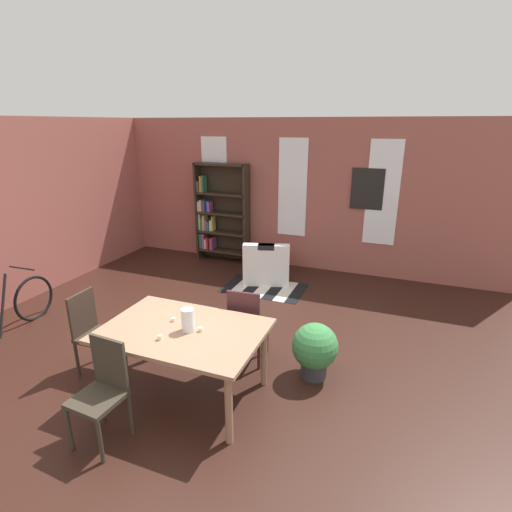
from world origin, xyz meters
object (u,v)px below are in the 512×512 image
vase_on_table (188,320)px  dining_chair_head_left (93,330)px  bicycle_second (4,312)px  dining_chair_near_left (103,388)px  bookshelf_tall (219,214)px  potted_plant_by_shelf (315,348)px  dining_table (183,336)px  dining_chair_far_right (247,323)px  armchair_white (267,265)px

vase_on_table → dining_chair_head_left: bearing=-179.9°
vase_on_table → dining_chair_head_left: vase_on_table is taller
vase_on_table → bicycle_second: vase_on_table is taller
dining_chair_near_left → bookshelf_tall: bookshelf_tall is taller
bookshelf_tall → bicycle_second: size_ratio=1.21×
dining_chair_head_left → bicycle_second: size_ratio=0.58×
vase_on_table → potted_plant_by_shelf: size_ratio=0.36×
dining_chair_head_left → potted_plant_by_shelf: 2.49m
dining_table → vase_on_table: (0.07, -0.00, 0.20)m
dining_chair_far_right → potted_plant_by_shelf: (0.81, 0.01, -0.16)m
dining_chair_near_left → potted_plant_by_shelf: (1.54, 1.55, -0.16)m
dining_chair_head_left → bookshelf_tall: bearing=95.9°
dining_chair_head_left → armchair_white: bearing=75.0°
dining_chair_near_left → dining_table: bearing=65.2°
dining_chair_near_left → armchair_white: (0.07, 4.08, -0.23)m
dining_chair_far_right → bookshelf_tall: (-1.96, 3.26, 0.45)m
bookshelf_tall → dining_chair_near_left: bearing=-75.5°
bicycle_second → potted_plant_by_shelf: 4.12m
vase_on_table → dining_chair_far_right: vase_on_table is taller
dining_chair_near_left → bicycle_second: size_ratio=0.58×
bicycle_second → potted_plant_by_shelf: size_ratio=2.55×
dining_table → bookshelf_tall: bearing=111.6°
bookshelf_tall → dining_chair_head_left: bearing=-84.1°
dining_chair_near_left → dining_chair_head_left: 1.13m
dining_table → potted_plant_by_shelf: size_ratio=2.52×
dining_table → dining_chair_far_right: dining_chair_far_right is taller
bookshelf_tall → dining_table: bearing=-68.4°
dining_chair_near_left → bookshelf_tall: 4.98m
dining_chair_near_left → bookshelf_tall: (-1.24, 4.80, 0.45)m
vase_on_table → armchair_white: bearing=96.2°
dining_chair_near_left → potted_plant_by_shelf: bearing=45.4°
vase_on_table → bookshelf_tall: (-1.66, 4.03, 0.08)m
potted_plant_by_shelf → bookshelf_tall: bearing=130.5°
dining_table → vase_on_table: bearing=-0.0°
dining_chair_far_right → dining_chair_near_left: bearing=-115.2°
dining_chair_near_left → dining_chair_head_left: same height
bicycle_second → dining_chair_near_left: bearing=-20.9°
dining_chair_far_right → bicycle_second: size_ratio=0.58×
dining_chair_head_left → armchair_white: dining_chair_head_left is taller
dining_table → bicycle_second: bearing=176.0°
dining_chair_near_left → bookshelf_tall: bearing=104.5°
dining_chair_head_left → armchair_white: (0.89, 3.31, -0.23)m
vase_on_table → armchair_white: size_ratio=0.23×
dining_table → bookshelf_tall: bookshelf_tall is taller
bicycle_second → dining_chair_far_right: bearing=9.9°
dining_chair_far_right → vase_on_table: bearing=-111.2°
armchair_white → potted_plant_by_shelf: armchair_white is taller
dining_chair_head_left → dining_chair_near_left: bearing=-43.2°
armchair_white → bicycle_second: bearing=-130.0°
dining_chair_near_left → armchair_white: size_ratio=0.95×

